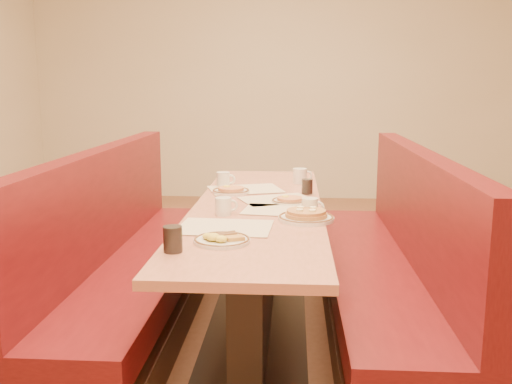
# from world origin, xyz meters

# --- Properties ---
(ground) EXTENTS (8.00, 8.00, 0.00)m
(ground) POSITION_xyz_m (0.00, 0.00, 0.00)
(ground) COLOR #9E6647
(ground) RESTS_ON ground
(diner_table) EXTENTS (0.70, 2.50, 0.75)m
(diner_table) POSITION_xyz_m (0.00, 0.00, 0.37)
(diner_table) COLOR black
(diner_table) RESTS_ON ground
(booth_left) EXTENTS (0.55, 2.50, 1.05)m
(booth_left) POSITION_xyz_m (-0.73, 0.00, 0.36)
(booth_left) COLOR #4C3326
(booth_left) RESTS_ON ground
(booth_right) EXTENTS (0.55, 2.50, 1.05)m
(booth_right) POSITION_xyz_m (0.73, 0.00, 0.36)
(booth_right) COLOR #4C3326
(booth_right) RESTS_ON ground
(placemat_near_left) EXTENTS (0.45, 0.35, 0.00)m
(placemat_near_left) POSITION_xyz_m (-0.12, -0.51, 0.75)
(placemat_near_left) COLOR beige
(placemat_near_left) RESTS_ON diner_table
(placemat_near_right) EXTENTS (0.40, 0.32, 0.00)m
(placemat_near_right) POSITION_xyz_m (0.12, -0.13, 0.75)
(placemat_near_right) COLOR beige
(placemat_near_right) RESTS_ON diner_table
(placemat_far_left) EXTENTS (0.52, 0.44, 0.00)m
(placemat_far_left) POSITION_xyz_m (-0.11, 0.46, 0.75)
(placemat_far_left) COLOR beige
(placemat_far_left) RESTS_ON diner_table
(placemat_far_right) EXTENTS (0.48, 0.43, 0.00)m
(placemat_far_right) POSITION_xyz_m (0.10, 0.14, 0.75)
(placemat_far_right) COLOR beige
(placemat_far_right) RESTS_ON diner_table
(pancake_plate) EXTENTS (0.27, 0.27, 0.06)m
(pancake_plate) POSITION_xyz_m (0.26, -0.34, 0.77)
(pancake_plate) COLOR silver
(pancake_plate) RESTS_ON diner_table
(eggs_plate) EXTENTS (0.24, 0.24, 0.05)m
(eggs_plate) POSITION_xyz_m (-0.10, -0.76, 0.76)
(eggs_plate) COLOR silver
(eggs_plate) RESTS_ON diner_table
(extra_plate_mid) EXTENTS (0.21, 0.21, 0.04)m
(extra_plate_mid) POSITION_xyz_m (0.18, 0.08, 0.76)
(extra_plate_mid) COLOR silver
(extra_plate_mid) RESTS_ON diner_table
(extra_plate_far) EXTENTS (0.23, 0.23, 0.05)m
(extra_plate_far) POSITION_xyz_m (-0.19, 0.35, 0.77)
(extra_plate_far) COLOR silver
(extra_plate_far) RESTS_ON diner_table
(coffee_mug_a) EXTENTS (0.12, 0.08, 0.09)m
(coffee_mug_a) POSITION_xyz_m (0.28, -0.23, 0.80)
(coffee_mug_a) COLOR silver
(coffee_mug_a) RESTS_ON diner_table
(coffee_mug_b) EXTENTS (0.12, 0.08, 0.09)m
(coffee_mug_b) POSITION_xyz_m (-0.16, -0.24, 0.80)
(coffee_mug_b) COLOR silver
(coffee_mug_b) RESTS_ON diner_table
(coffee_mug_c) EXTENTS (0.13, 0.09, 0.10)m
(coffee_mug_c) POSITION_xyz_m (0.24, 0.73, 0.80)
(coffee_mug_c) COLOR silver
(coffee_mug_c) RESTS_ON diner_table
(coffee_mug_d) EXTENTS (0.12, 0.09, 0.09)m
(coffee_mug_d) POSITION_xyz_m (-0.26, 0.58, 0.80)
(coffee_mug_d) COLOR silver
(coffee_mug_d) RESTS_ON diner_table
(soda_tumbler_near) EXTENTS (0.08, 0.08, 0.11)m
(soda_tumbler_near) POSITION_xyz_m (-0.28, -0.91, 0.80)
(soda_tumbler_near) COLOR black
(soda_tumbler_near) RESTS_ON diner_table
(soda_tumbler_mid) EXTENTS (0.07, 0.07, 0.09)m
(soda_tumbler_mid) POSITION_xyz_m (0.28, 0.35, 0.80)
(soda_tumbler_mid) COLOR black
(soda_tumbler_mid) RESTS_ON diner_table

